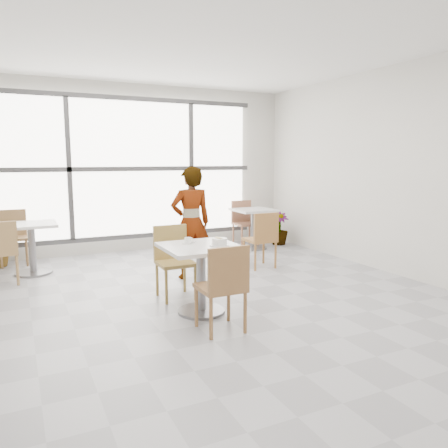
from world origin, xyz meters
name	(u,v)px	position (x,y,z in m)	size (l,w,h in m)	color
floor	(213,307)	(0.00, 0.00, 0.00)	(7.00, 7.00, 0.00)	#9E9EA5
ceiling	(211,30)	(0.00, 0.00, 3.00)	(7.00, 7.00, 0.00)	white
wall_back	(133,169)	(0.00, 3.50, 1.50)	(6.00, 6.00, 0.00)	silver
wall_right	(409,172)	(3.00, 0.00, 1.50)	(7.00, 7.00, 0.00)	silver
window	(134,169)	(0.00, 3.44, 1.50)	(4.60, 0.07, 2.52)	white
main_table	(201,266)	(-0.18, -0.09, 0.52)	(0.80, 0.80, 0.75)	silver
chair_near	(224,283)	(-0.20, -0.72, 0.50)	(0.42, 0.42, 0.87)	olive
chair_far	(173,256)	(-0.26, 0.59, 0.50)	(0.42, 0.42, 0.87)	olive
oatmeal_bowl	(219,242)	(0.00, -0.19, 0.79)	(0.21, 0.21, 0.09)	silver
coffee_cup	(188,241)	(-0.26, 0.06, 0.78)	(0.16, 0.13, 0.07)	white
person	(191,223)	(0.25, 1.28, 0.79)	(0.57, 0.38, 1.57)	black
bg_table_left	(32,241)	(-1.77, 2.49, 0.49)	(0.70, 0.70, 0.75)	white
bg_table_right	(253,223)	(2.05, 2.67, 0.49)	(0.70, 0.70, 0.75)	silver
bg_chair_left_near	(1,248)	(-2.16, 2.02, 0.50)	(0.42, 0.42, 0.87)	#A17949
bg_chair_left_far	(13,233)	(-2.02, 3.28, 0.50)	(0.42, 0.42, 0.87)	olive
bg_chair_right_near	(262,236)	(1.43, 1.31, 0.50)	(0.42, 0.42, 0.87)	#9A6735
bg_chair_right_far	(244,220)	(2.04, 3.04, 0.50)	(0.42, 0.42, 0.87)	#A2694D
plant_right	(279,228)	(2.70, 2.80, 0.33)	(0.37, 0.37, 0.66)	#588B4C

